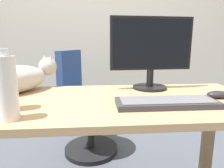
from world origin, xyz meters
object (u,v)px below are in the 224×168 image
(monitor, at_px, (151,50))
(computer_mouse, at_px, (218,94))
(keyboard, at_px, (167,102))
(water_bottle, at_px, (6,84))
(spray_bottle, at_px, (7,88))
(cat, at_px, (19,78))
(office_chair, at_px, (85,109))

(monitor, height_order, computer_mouse, monitor)
(keyboard, height_order, computer_mouse, computer_mouse)
(water_bottle, bearing_deg, monitor, 26.16)
(spray_bottle, bearing_deg, cat, 105.88)
(computer_mouse, xyz_separation_m, spray_bottle, (-0.91, -0.21, 0.10))
(keyboard, distance_m, cat, 0.79)
(water_bottle, bearing_deg, spray_bottle, -65.23)
(keyboard, distance_m, computer_mouse, 0.31)
(monitor, xyz_separation_m, cat, (-0.74, -0.03, -0.15))
(monitor, bearing_deg, computer_mouse, -39.35)
(office_chair, bearing_deg, spray_bottle, -101.30)
(cat, xyz_separation_m, computer_mouse, (1.02, -0.21, -0.06))
(cat, relative_size, spray_bottle, 1.95)
(computer_mouse, bearing_deg, spray_bottle, -166.97)
(office_chair, height_order, spray_bottle, spray_bottle)
(water_bottle, bearing_deg, office_chair, 74.34)
(keyboard, bearing_deg, spray_bottle, -169.59)
(cat, distance_m, spray_bottle, 0.43)
(keyboard, bearing_deg, office_chair, 114.81)
(monitor, xyz_separation_m, water_bottle, (-0.68, -0.33, -0.12))
(monitor, bearing_deg, spray_bottle, -144.87)
(office_chair, distance_m, cat, 0.77)
(water_bottle, height_order, spray_bottle, spray_bottle)
(office_chair, relative_size, spray_bottle, 3.73)
(keyboard, relative_size, cat, 0.91)
(computer_mouse, relative_size, spray_bottle, 0.44)
(office_chair, relative_size, cat, 1.91)
(office_chair, height_order, monitor, monitor)
(monitor, relative_size, keyboard, 1.09)
(cat, xyz_separation_m, water_bottle, (0.07, -0.31, 0.03))
(keyboard, height_order, water_bottle, water_bottle)
(keyboard, bearing_deg, water_bottle, -179.67)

